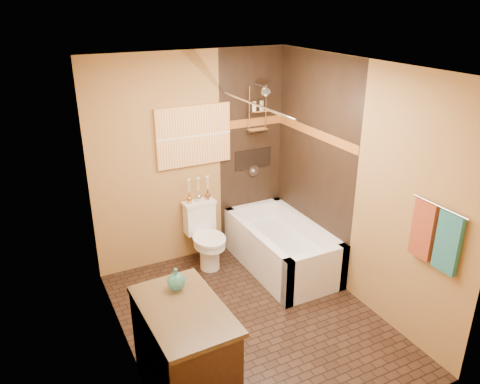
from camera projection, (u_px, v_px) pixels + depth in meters
floor at (252, 320)px, 4.72m from camera, size 3.00×3.00×0.00m
wall_left at (121, 236)px, 3.74m from camera, size 0.02×3.00×2.50m
wall_right at (357, 186)px, 4.74m from camera, size 0.02×3.00×2.50m
wall_back at (192, 160)px, 5.48m from camera, size 2.40×0.02×2.50m
wall_front at (363, 294)px, 3.00m from camera, size 2.40×0.02×2.50m
ceiling at (255, 66)px, 3.76m from camera, size 3.00×3.00×0.00m
alcove_tile_back at (251, 151)px, 5.79m from camera, size 0.85×0.01×2.50m
alcove_tile_right at (313, 164)px, 5.35m from camera, size 0.01×1.50×2.50m
mosaic_band_back at (252, 122)px, 5.64m from camera, size 0.85×0.01×0.10m
mosaic_band_right at (314, 133)px, 5.21m from camera, size 0.01×1.50×0.10m
alcove_niche at (253, 159)px, 5.83m from camera, size 0.50×0.01×0.25m
shower_fixtures at (258, 120)px, 5.55m from camera, size 0.24×0.33×1.16m
curtain_rod at (253, 104)px, 4.73m from camera, size 0.03×1.55×0.03m
towel_bar at (440, 207)px, 3.78m from camera, size 0.02×0.55×0.02m
towel_teal at (448, 243)px, 3.78m from camera, size 0.05×0.22×0.52m
towel_rust at (423, 230)px, 3.99m from camera, size 0.05×0.22×0.52m
sunset_painting at (194, 136)px, 5.35m from camera, size 0.90×0.04×0.70m
vanity_mirror at (141, 240)px, 3.15m from camera, size 0.01×1.00×0.90m
bathtub at (281, 250)px, 5.59m from camera, size 0.80×1.50×0.55m
toilet at (205, 235)px, 5.58m from camera, size 0.39×0.58×0.76m
vanity at (185, 353)px, 3.68m from camera, size 0.62×0.98×0.85m
teal_bottle at (176, 279)px, 3.71m from camera, size 0.15×0.15×0.23m
bud_vases at (198, 189)px, 5.52m from camera, size 0.30×0.06×0.29m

